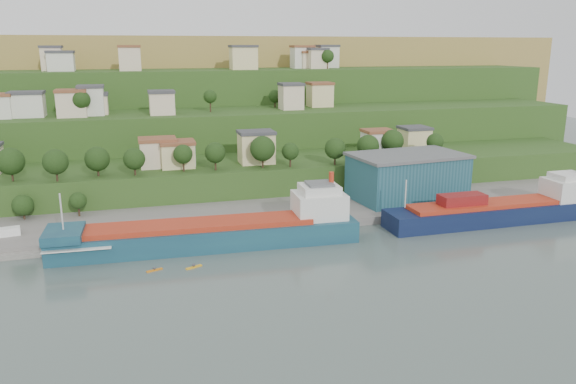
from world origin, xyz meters
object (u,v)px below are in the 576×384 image
object	(u,v)px
caravan	(7,234)
kayak_orange	(154,270)
warehouse	(407,176)
cargo_ship_near	(218,234)
cargo_ship_far	(502,212)

from	to	relation	value
caravan	kayak_orange	bearing A→B (deg)	-48.80
kayak_orange	warehouse	bearing A→B (deg)	2.59
cargo_ship_near	cargo_ship_far	bearing A→B (deg)	1.28
cargo_ship_near	caravan	size ratio (longest dim) A/B	12.00
cargo_ship_far	kayak_orange	world-z (taller)	cargo_ship_far
warehouse	kayak_orange	xyz separation A→B (m)	(-71.10, -30.24, -8.19)
cargo_ship_near	caravan	world-z (taller)	cargo_ship_near
cargo_ship_far	warehouse	size ratio (longest dim) A/B	1.78
caravan	warehouse	bearing A→B (deg)	-7.27
caravan	cargo_ship_far	bearing A→B (deg)	-17.52
cargo_ship_near	caravan	distance (m)	48.11
warehouse	kayak_orange	size ratio (longest dim) A/B	9.95
cargo_ship_near	kayak_orange	distance (m)	18.52
warehouse	kayak_orange	bearing A→B (deg)	-163.14
cargo_ship_far	caravan	bearing A→B (deg)	172.46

